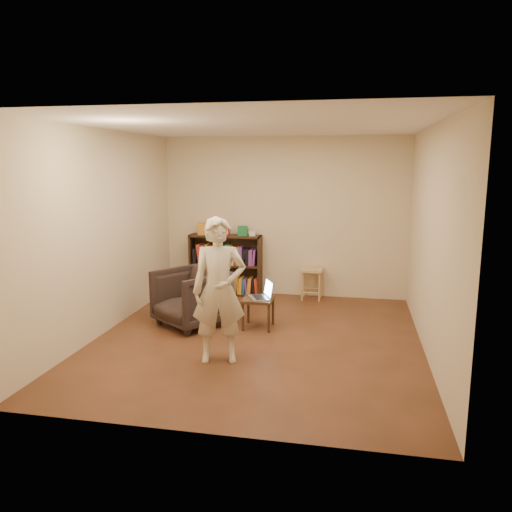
% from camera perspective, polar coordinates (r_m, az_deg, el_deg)
% --- Properties ---
extents(floor, '(4.50, 4.50, 0.00)m').
position_cam_1_polar(floor, '(6.33, 0.15, -9.51)').
color(floor, '#422A15').
rests_on(floor, ground).
extents(ceiling, '(4.50, 4.50, 0.00)m').
position_cam_1_polar(ceiling, '(5.96, 0.16, 14.69)').
color(ceiling, white).
rests_on(ceiling, wall_back).
extents(wall_back, '(4.00, 0.00, 4.00)m').
position_cam_1_polar(wall_back, '(8.21, 3.18, 4.45)').
color(wall_back, beige).
rests_on(wall_back, floor).
extents(wall_left, '(0.00, 4.50, 4.50)m').
position_cam_1_polar(wall_left, '(6.68, -16.95, 2.61)').
color(wall_left, beige).
rests_on(wall_left, floor).
extents(wall_right, '(0.00, 4.50, 4.50)m').
position_cam_1_polar(wall_right, '(5.96, 19.39, 1.55)').
color(wall_right, beige).
rests_on(wall_right, floor).
extents(bookshelf, '(1.20, 0.30, 1.00)m').
position_cam_1_polar(bookshelf, '(8.38, -3.46, -1.39)').
color(bookshelf, black).
rests_on(bookshelf, floor).
extents(box_yellow, '(0.26, 0.21, 0.19)m').
position_cam_1_polar(box_yellow, '(8.35, -5.80, 3.12)').
color(box_yellow, orange).
rests_on(box_yellow, bookshelf).
extents(red_cloth, '(0.35, 0.29, 0.10)m').
position_cam_1_polar(red_cloth, '(8.25, -4.10, 2.73)').
color(red_cloth, maroon).
rests_on(red_cloth, bookshelf).
extents(box_green, '(0.17, 0.17, 0.15)m').
position_cam_1_polar(box_green, '(8.21, -1.54, 2.89)').
color(box_green, '#1E703C').
rests_on(box_green, bookshelf).
extents(box_white, '(0.11, 0.11, 0.08)m').
position_cam_1_polar(box_white, '(8.18, -0.43, 2.60)').
color(box_white, silver).
rests_on(box_white, bookshelf).
extents(stool, '(0.35, 0.35, 0.50)m').
position_cam_1_polar(stool, '(8.08, 6.39, -2.13)').
color(stool, tan).
rests_on(stool, floor).
extents(armchair, '(1.16, 1.17, 0.77)m').
position_cam_1_polar(armchair, '(6.82, -7.41, -4.72)').
color(armchair, '#2B211D').
rests_on(armchair, floor).
extents(side_table, '(0.40, 0.40, 0.41)m').
position_cam_1_polar(side_table, '(6.66, 0.26, -5.41)').
color(side_table, black).
rests_on(side_table, floor).
extents(laptop, '(0.39, 0.41, 0.24)m').
position_cam_1_polar(laptop, '(6.63, 0.79, -4.36)').
color(laptop, silver).
rests_on(laptop, side_table).
extents(person, '(0.67, 0.53, 1.61)m').
position_cam_1_polar(person, '(5.47, -4.24, -3.95)').
color(person, beige).
rests_on(person, floor).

